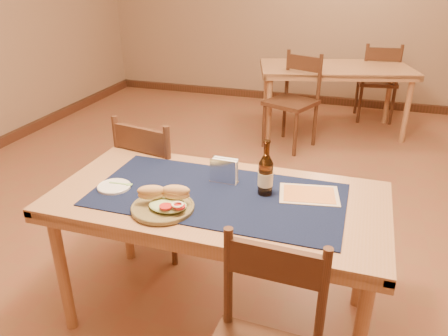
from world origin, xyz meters
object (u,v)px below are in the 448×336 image
(sandwich_plate, at_px, (164,203))
(napkin_holder, at_px, (224,171))
(main_table, at_px, (218,210))
(back_table, at_px, (335,74))
(beer_bottle, at_px, (266,175))
(chair_main_far, at_px, (160,181))

(sandwich_plate, height_order, napkin_holder, napkin_holder)
(main_table, height_order, back_table, same)
(sandwich_plate, relative_size, beer_bottle, 1.05)
(napkin_holder, bearing_deg, sandwich_plate, -116.80)
(sandwich_plate, bearing_deg, napkin_holder, 63.20)
(back_table, distance_m, napkin_holder, 3.06)
(chair_main_far, relative_size, beer_bottle, 3.46)
(chair_main_far, height_order, napkin_holder, chair_main_far)
(main_table, bearing_deg, sandwich_plate, -131.34)
(sandwich_plate, distance_m, napkin_holder, 0.38)
(main_table, distance_m, chair_main_far, 0.79)
(back_table, bearing_deg, sandwich_plate, -98.04)
(sandwich_plate, bearing_deg, beer_bottle, 35.63)
(napkin_holder, bearing_deg, back_table, 84.27)
(chair_main_far, xyz_separation_m, sandwich_plate, (0.38, -0.72, 0.29))
(back_table, height_order, sandwich_plate, sandwich_plate)
(back_table, bearing_deg, beer_bottle, -91.47)
(back_table, xyz_separation_m, beer_bottle, (-0.08, -3.09, 0.19))
(chair_main_far, bearing_deg, napkin_holder, -34.34)
(sandwich_plate, xyz_separation_m, beer_bottle, (0.40, 0.29, 0.07))
(main_table, xyz_separation_m, back_table, (0.29, 3.17, 0.00))
(chair_main_far, distance_m, sandwich_plate, 0.87)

